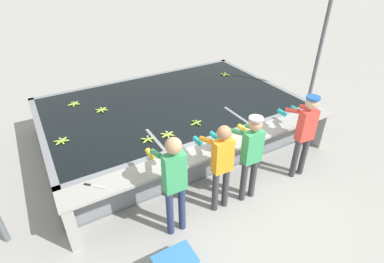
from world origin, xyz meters
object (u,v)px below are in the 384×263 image
(worker_1, at_px, (221,161))
(banana_bunch_floating_3, at_px, (196,123))
(banana_bunch_floating_5, at_px, (148,139))
(knife_0, at_px, (92,185))
(worker_2, at_px, (250,151))
(worker_0, at_px, (174,178))
(banana_bunch_floating_1, at_px, (225,74))
(banana_bunch_floating_4, at_px, (61,141))
(worker_3, at_px, (304,129))
(support_post_right, at_px, (318,58))
(banana_bunch_floating_2, at_px, (74,104))
(banana_bunch_floating_6, at_px, (167,135))
(banana_bunch_floating_0, at_px, (101,110))

(worker_1, bearing_deg, banana_bunch_floating_3, 75.36)
(banana_bunch_floating_5, distance_m, knife_0, 1.38)
(banana_bunch_floating_3, xyz_separation_m, knife_0, (-2.23, -0.77, -0.01))
(banana_bunch_floating_3, distance_m, knife_0, 2.36)
(worker_1, bearing_deg, worker_2, -4.98)
(knife_0, bearing_deg, worker_0, -32.35)
(worker_1, relative_size, banana_bunch_floating_1, 6.59)
(banana_bunch_floating_3, bearing_deg, banana_bunch_floating_4, 164.56)
(worker_3, bearing_deg, worker_1, 178.50)
(banana_bunch_floating_1, bearing_deg, worker_3, -99.92)
(support_post_right, bearing_deg, banana_bunch_floating_3, -178.88)
(banana_bunch_floating_1, xyz_separation_m, banana_bunch_floating_2, (-3.90, 0.23, -0.00))
(banana_bunch_floating_1, xyz_separation_m, knife_0, (-4.24, -2.61, -0.01))
(banana_bunch_floating_1, distance_m, banana_bunch_floating_5, 3.60)
(banana_bunch_floating_2, height_order, banana_bunch_floating_4, same)
(worker_0, height_order, banana_bunch_floating_5, worker_0)
(banana_bunch_floating_6, relative_size, support_post_right, 0.09)
(worker_1, height_order, banana_bunch_floating_1, worker_1)
(worker_3, bearing_deg, worker_0, -179.53)
(worker_3, height_order, banana_bunch_floating_2, worker_3)
(worker_0, relative_size, banana_bunch_floating_5, 6.25)
(worker_3, distance_m, banana_bunch_floating_4, 4.36)
(worker_0, bearing_deg, banana_bunch_floating_4, 119.73)
(banana_bunch_floating_2, xyz_separation_m, banana_bunch_floating_5, (0.84, -2.13, 0.00))
(banana_bunch_floating_0, relative_size, banana_bunch_floating_2, 1.01)
(banana_bunch_floating_4, bearing_deg, banana_bunch_floating_1, 14.91)
(worker_2, bearing_deg, worker_1, 175.02)
(worker_2, height_order, banana_bunch_floating_5, worker_2)
(banana_bunch_floating_6, xyz_separation_m, knife_0, (-1.56, -0.67, -0.01))
(banana_bunch_floating_1, distance_m, knife_0, 4.97)
(banana_bunch_floating_2, xyz_separation_m, support_post_right, (5.23, -2.00, 0.73))
(banana_bunch_floating_0, height_order, banana_bunch_floating_4, same)
(banana_bunch_floating_2, bearing_deg, worker_0, -78.91)
(worker_2, xyz_separation_m, banana_bunch_floating_5, (-1.25, 1.33, -0.11))
(worker_2, bearing_deg, banana_bunch_floating_5, 133.23)
(banana_bunch_floating_3, xyz_separation_m, banana_bunch_floating_4, (-2.40, 0.66, -0.00))
(worker_0, relative_size, banana_bunch_floating_6, 6.16)
(worker_2, xyz_separation_m, banana_bunch_floating_4, (-2.60, 2.06, -0.11))
(worker_3, xyz_separation_m, banana_bunch_floating_0, (-2.89, 2.87, -0.15))
(banana_bunch_floating_3, bearing_deg, banana_bunch_floating_5, -176.55)
(worker_1, xyz_separation_m, banana_bunch_floating_0, (-1.10, 2.83, -0.09))
(worker_2, relative_size, banana_bunch_floating_0, 5.79)
(banana_bunch_floating_5, bearing_deg, knife_0, -149.06)
(worker_1, xyz_separation_m, banana_bunch_floating_6, (-0.32, 1.25, -0.09))
(banana_bunch_floating_2, bearing_deg, banana_bunch_floating_1, -3.34)
(worker_0, distance_m, banana_bunch_floating_1, 4.58)
(worker_1, relative_size, banana_bunch_floating_2, 5.82)
(banana_bunch_floating_1, bearing_deg, banana_bunch_floating_4, -165.09)
(worker_1, xyz_separation_m, banana_bunch_floating_5, (-0.70, 1.28, -0.09))
(banana_bunch_floating_1, xyz_separation_m, banana_bunch_floating_3, (-2.00, -1.84, 0.00))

